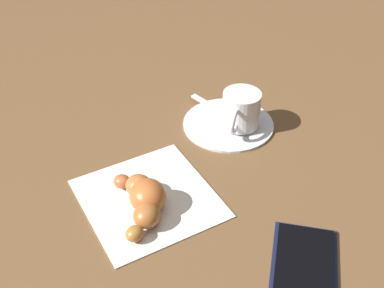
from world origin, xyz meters
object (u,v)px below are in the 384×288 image
(teaspoon, at_px, (232,117))
(croissant, at_px, (144,198))
(espresso_cup, at_px, (241,110))
(sugar_packet, at_px, (236,110))
(napkin, at_px, (149,198))
(cell_phone, at_px, (304,270))
(saucer, at_px, (228,123))

(teaspoon, distance_m, croissant, 0.23)
(espresso_cup, relative_size, croissant, 0.71)
(sugar_packet, height_order, napkin, sugar_packet)
(teaspoon, height_order, napkin, teaspoon)
(espresso_cup, bearing_deg, sugar_packet, 50.75)
(napkin, distance_m, cell_phone, 0.22)
(sugar_packet, bearing_deg, saucer, 112.72)
(sugar_packet, bearing_deg, espresso_cup, 145.88)
(sugar_packet, xyz_separation_m, napkin, (-0.23, -0.05, -0.01))
(saucer, distance_m, sugar_packet, 0.03)
(teaspoon, bearing_deg, saucer, -179.09)
(espresso_cup, distance_m, napkin, 0.21)
(teaspoon, distance_m, napkin, 0.21)
(saucer, relative_size, sugar_packet, 2.32)
(sugar_packet, height_order, cell_phone, sugar_packet)
(espresso_cup, bearing_deg, saucer, 107.36)
(espresso_cup, distance_m, cell_phone, 0.28)
(espresso_cup, height_order, sugar_packet, espresso_cup)
(teaspoon, relative_size, cell_phone, 0.88)
(espresso_cup, xyz_separation_m, cell_phone, (-0.16, -0.23, -0.03))
(napkin, distance_m, croissant, 0.03)
(napkin, bearing_deg, saucer, 10.46)
(teaspoon, bearing_deg, croissant, -167.68)
(napkin, height_order, croissant, croissant)
(teaspoon, xyz_separation_m, croissant, (-0.22, -0.05, 0.01))
(croissant, bearing_deg, cell_phone, -72.34)
(teaspoon, bearing_deg, espresso_cup, -94.78)
(espresso_cup, relative_size, sugar_packet, 1.31)
(saucer, bearing_deg, teaspoon, 0.91)
(saucer, relative_size, croissant, 1.25)
(saucer, bearing_deg, napkin, -169.54)
(napkin, relative_size, croissant, 1.48)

